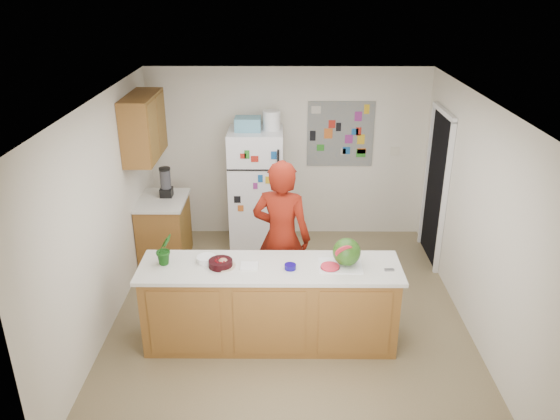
{
  "coord_description": "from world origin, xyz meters",
  "views": [
    {
      "loc": [
        -0.06,
        -5.37,
        3.64
      ],
      "look_at": [
        -0.1,
        0.2,
        1.24
      ],
      "focal_mm": 35.0,
      "sensor_mm": 36.0,
      "label": 1
    }
  ],
  "objects_px": {
    "refrigerator": "(256,189)",
    "person": "(282,238)",
    "watermelon": "(347,252)",
    "cherry_bowl": "(221,263)"
  },
  "relations": [
    {
      "from": "refrigerator",
      "to": "person",
      "type": "bearing_deg",
      "value": -78.11
    },
    {
      "from": "person",
      "to": "cherry_bowl",
      "type": "height_order",
      "value": "person"
    },
    {
      "from": "person",
      "to": "cherry_bowl",
      "type": "relative_size",
      "value": 7.53
    },
    {
      "from": "refrigerator",
      "to": "person",
      "type": "distance_m",
      "value": 1.77
    },
    {
      "from": "cherry_bowl",
      "to": "watermelon",
      "type": "bearing_deg",
      "value": 1.49
    },
    {
      "from": "person",
      "to": "cherry_bowl",
      "type": "bearing_deg",
      "value": 60.48
    },
    {
      "from": "person",
      "to": "watermelon",
      "type": "xyz_separation_m",
      "value": [
        0.66,
        -0.62,
        0.15
      ]
    },
    {
      "from": "refrigerator",
      "to": "watermelon",
      "type": "bearing_deg",
      "value": -66.46
    },
    {
      "from": "watermelon",
      "to": "refrigerator",
      "type": "bearing_deg",
      "value": 113.54
    },
    {
      "from": "person",
      "to": "watermelon",
      "type": "bearing_deg",
      "value": 150.49
    }
  ]
}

